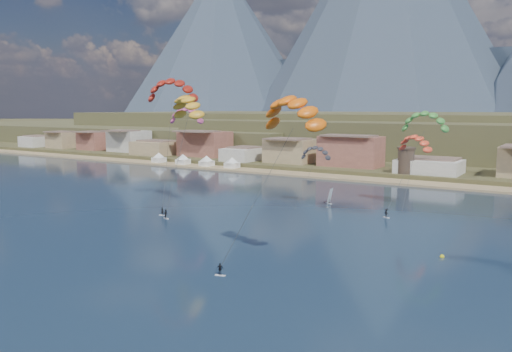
# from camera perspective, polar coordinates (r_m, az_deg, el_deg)

# --- Properties ---
(ground) EXTENTS (2400.00, 2400.00, 0.00)m
(ground) POSITION_cam_1_polar(r_m,az_deg,el_deg) (78.08, -12.94, -9.92)
(ground) COLOR black
(ground) RESTS_ON ground
(beach) EXTENTS (2200.00, 12.00, 0.90)m
(beach) POSITION_cam_1_polar(r_m,az_deg,el_deg) (168.27, 13.70, -0.51)
(beach) COLOR tan
(beach) RESTS_ON ground
(foothills) EXTENTS (940.00, 210.00, 18.00)m
(foothills) POSITION_cam_1_polar(r_m,az_deg,el_deg) (286.38, 26.35, 3.94)
(foothills) COLOR brown
(foothills) RESTS_ON ground
(town) EXTENTS (400.00, 24.00, 12.00)m
(town) POSITION_cam_1_polar(r_m,az_deg,el_deg) (198.03, 4.28, 3.12)
(town) COLOR silver
(town) RESTS_ON ground
(watchtower) EXTENTS (5.82, 5.82, 8.60)m
(watchtower) POSITION_cam_1_polar(r_m,az_deg,el_deg) (173.64, 16.18, 1.69)
(watchtower) COLOR #47382D
(watchtower) RESTS_ON ground
(beach_tents) EXTENTS (43.40, 6.40, 5.00)m
(beach_tents) POSITION_cam_1_polar(r_m,az_deg,el_deg) (205.31, -6.83, 2.05)
(beach_tents) COLOR white
(beach_tents) RESTS_ON ground
(kitesurfer_red) EXTENTS (13.54, 15.42, 31.45)m
(kitesurfer_red) POSITION_cam_1_polar(r_m,az_deg,el_deg) (123.38, -9.24, 9.69)
(kitesurfer_red) COLOR silver
(kitesurfer_red) RESTS_ON ground
(kitesurfer_yellow) EXTENTS (13.19, 18.52, 28.15)m
(kitesurfer_yellow) POSITION_cam_1_polar(r_m,az_deg,el_deg) (120.98, -7.51, 7.91)
(kitesurfer_yellow) COLOR silver
(kitesurfer_yellow) RESTS_ON ground
(kitesurfer_orange) EXTENTS (13.66, 12.76, 26.27)m
(kitesurfer_orange) POSITION_cam_1_polar(r_m,az_deg,el_deg) (72.86, 4.11, 7.47)
(kitesurfer_orange) COLOR silver
(kitesurfer_orange) RESTS_ON ground
(kitesurfer_green) EXTENTS (10.93, 16.89, 24.91)m
(kitesurfer_green) POSITION_cam_1_polar(r_m,az_deg,el_deg) (123.55, 18.08, 5.98)
(kitesurfer_green) COLOR silver
(kitesurfer_green) RESTS_ON ground
(distant_kite_pink) EXTENTS (10.97, 7.43, 24.65)m
(distant_kite_pink) POSITION_cam_1_polar(r_m,az_deg,el_deg) (147.83, -7.68, 6.89)
(distant_kite_pink) COLOR #262626
(distant_kite_pink) RESTS_ON ground
(distant_kite_dark) EXTENTS (7.76, 5.93, 15.92)m
(distant_kite_dark) POSITION_cam_1_polar(r_m,az_deg,el_deg) (123.03, 6.58, 2.80)
(distant_kite_dark) COLOR #262626
(distant_kite_dark) RESTS_ON ground
(distant_kite_orange) EXTENTS (9.48, 7.43, 18.63)m
(distant_kite_orange) POSITION_cam_1_polar(r_m,az_deg,el_deg) (124.56, 17.13, 3.76)
(distant_kite_orange) COLOR #262626
(distant_kite_orange) RESTS_ON ground
(windsurfer) EXTENTS (2.33, 2.39, 3.75)m
(windsurfer) POSITION_cam_1_polar(r_m,az_deg,el_deg) (127.11, 8.06, -2.49)
(windsurfer) COLOR silver
(windsurfer) RESTS_ON ground
(buoy) EXTENTS (0.69, 0.69, 0.69)m
(buoy) POSITION_cam_1_polar(r_m,az_deg,el_deg) (86.62, 19.81, -8.35)
(buoy) COLOR yellow
(buoy) RESTS_ON ground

